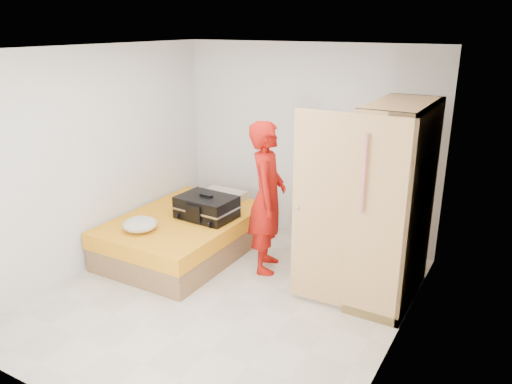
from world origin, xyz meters
The scene contains 7 objects.
room centered at (0.00, 0.00, 1.30)m, with size 4.00×4.02×2.60m.
bed centered at (-1.05, 0.64, 0.25)m, with size 1.42×2.02×0.50m.
wardrobe centered at (1.45, 0.86, 1.00)m, with size 1.17×1.20×2.10m.
person centered at (0.06, 0.80, 0.90)m, with size 0.66×0.43×1.80m, color red.
suitcase centered at (-0.78, 0.76, 0.64)m, with size 0.74×0.57×0.31m.
round_cushion centered at (-1.22, 0.03, 0.58)m, with size 0.41×0.41×0.16m, color beige.
pillow centered at (-0.99, 1.49, 0.55)m, with size 0.59×0.30×0.11m, color beige.
Camera 1 is at (2.66, -4.00, 2.83)m, focal length 35.00 mm.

